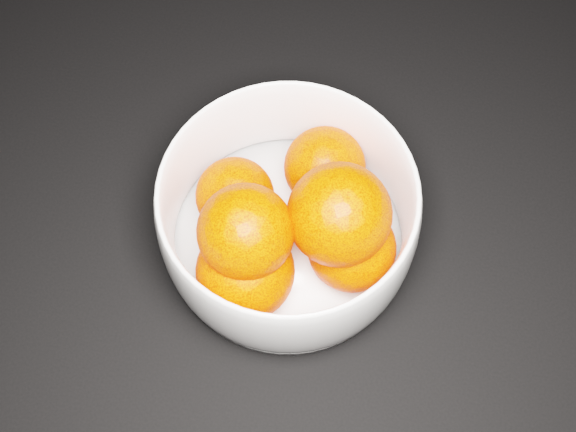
# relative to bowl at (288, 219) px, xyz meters

# --- Properties ---
(bowl) EXTENTS (0.19, 0.19, 0.09)m
(bowl) POSITION_rel_bowl_xyz_m (0.00, 0.00, 0.00)
(bowl) COLOR white
(bowl) RESTS_ON ground
(orange_pile) EXTENTS (0.16, 0.16, 0.11)m
(orange_pile) POSITION_rel_bowl_xyz_m (0.00, -0.01, 0.01)
(orange_pile) COLOR #FF3702
(orange_pile) RESTS_ON bowl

